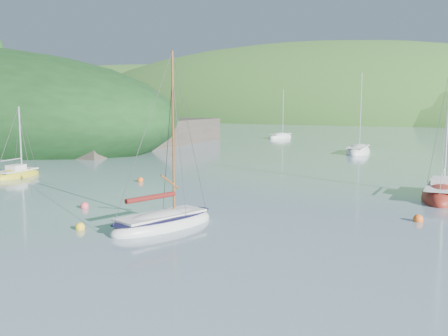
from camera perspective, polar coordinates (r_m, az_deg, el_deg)
The scene contains 8 objects.
ground at distance 25.76m, azimuth -12.45°, elevation -5.88°, with size 700.00×700.00×0.00m, color slate.
shoreline_hills at distance 192.26m, azimuth 24.04°, elevation 4.95°, with size 690.00×135.00×56.00m.
daysailer_white at distance 23.99m, azimuth -6.97°, elevation -6.23°, with size 3.28×6.08×8.86m.
sloop_red at distance 33.91m, azimuth 23.72°, elevation -2.81°, with size 3.07×7.21×10.38m.
sailboat_yellow at distance 43.21m, azimuth -22.56°, elevation -0.75°, with size 2.81×4.92×6.15m.
distant_sloop_a at distance 61.27m, azimuth 15.08°, elevation 1.79°, with size 3.59×7.52×10.31m.
distant_sloop_c at distance 86.00m, azimuth 6.46°, elevation 3.51°, with size 2.85×6.46×8.94m.
mooring_buoys at distance 28.21m, azimuth -4.16°, elevation -4.33°, with size 20.83×12.91×0.49m.
Camera 1 is at (17.70, -17.79, 5.80)m, focal length 40.00 mm.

